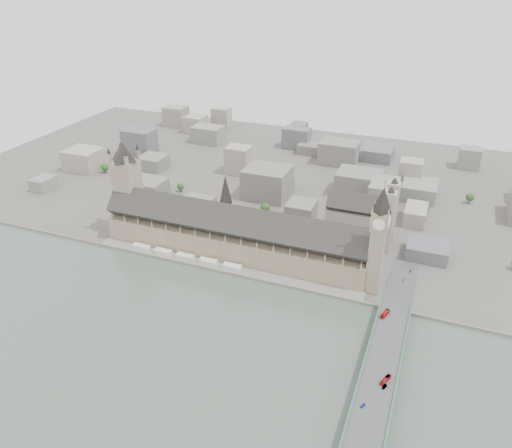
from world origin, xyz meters
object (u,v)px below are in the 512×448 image
(elizabeth_tower, at_px, (379,233))
(red_bus_north, at_px, (385,314))
(palace_of_westminster, at_px, (233,235))
(car_silver, at_px, (385,387))
(victoria_tower, at_px, (127,183))
(westminster_bridge, at_px, (382,365))
(car_blue, at_px, (363,405))
(car_approach, at_px, (410,272))
(westminster_abbey, at_px, (362,219))
(red_bus_south, at_px, (386,380))

(elizabeth_tower, height_order, red_bus_north, elizabeth_tower)
(palace_of_westminster, xyz_separation_m, car_silver, (166.95, -132.78, -11.69))
(victoria_tower, distance_m, westminster_bridge, 309.91)
(red_bus_north, bearing_deg, victoria_tower, -175.16)
(car_blue, distance_m, car_approach, 168.99)
(car_approach, bearing_deg, car_silver, -84.52)
(westminster_abbey, height_order, car_blue, westminster_abbey)
(victoria_tower, distance_m, car_silver, 323.71)
(red_bus_north, height_order, red_bus_south, red_bus_north)
(red_bus_north, bearing_deg, car_approach, 98.06)
(red_bus_south, bearing_deg, palace_of_westminster, 164.20)
(car_blue, bearing_deg, car_approach, 107.98)
(victoria_tower, bearing_deg, car_approach, 1.73)
(elizabeth_tower, bearing_deg, car_blue, -82.54)
(westminster_abbey, distance_m, red_bus_south, 210.24)
(victoria_tower, height_order, westminster_abbey, victoria_tower)
(westminster_bridge, xyz_separation_m, red_bus_north, (-6.45, 51.13, 6.79))
(victoria_tower, relative_size, westminster_bridge, 0.31)
(westminster_bridge, distance_m, red_bus_north, 51.98)
(elizabeth_tower, distance_m, victoria_tower, 260.64)
(elizabeth_tower, relative_size, red_bus_south, 9.72)
(elizabeth_tower, bearing_deg, victoria_tower, 176.04)
(elizabeth_tower, height_order, red_bus_south, elizabeth_tower)
(palace_of_westminster, xyz_separation_m, car_blue, (156.59, -153.60, -11.72))
(car_blue, bearing_deg, red_bus_north, 112.25)
(elizabeth_tower, distance_m, car_blue, 150.67)
(palace_of_westminster, xyz_separation_m, car_approach, (167.38, 15.04, -11.73))
(red_bus_north, bearing_deg, westminster_bridge, -65.31)
(victoria_tower, xyz_separation_m, red_bus_north, (277.55, -62.37, -43.29))
(palace_of_westminster, bearing_deg, westminster_bridge, -33.49)
(westminster_bridge, bearing_deg, red_bus_south, -76.85)
(palace_of_westminster, bearing_deg, red_bus_north, -19.82)
(elizabeth_tower, xyz_separation_m, car_blue, (18.59, -141.90, -47.10))
(elizabeth_tower, xyz_separation_m, red_bus_south, (28.62, -115.30, -46.30))
(car_silver, bearing_deg, car_blue, -96.09)
(victoria_tower, height_order, red_bus_north, victoria_tower)
(elizabeth_tower, relative_size, westminster_abbey, 1.58)
(car_approach, bearing_deg, red_bus_south, -84.66)
(westminster_bridge, xyz_separation_m, car_blue, (-5.41, -46.40, 5.86))
(red_bus_south, relative_size, car_blue, 2.56)
(westminster_bridge, height_order, westminster_abbey, westminster_abbey)
(car_approach, bearing_deg, westminster_abbey, 138.78)
(victoria_tower, bearing_deg, palace_of_westminster, -2.96)
(palace_of_westminster, distance_m, car_silver, 213.63)
(westminster_abbey, bearing_deg, victoria_tower, -163.50)
(westminster_bridge, relative_size, car_silver, 69.71)
(red_bus_south, bearing_deg, westminster_bridge, 124.66)
(palace_of_westminster, xyz_separation_m, red_bus_north, (155.55, -56.07, -10.79))
(palace_of_westminster, relative_size, car_approach, 52.66)
(elizabeth_tower, distance_m, westminster_bridge, 111.81)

